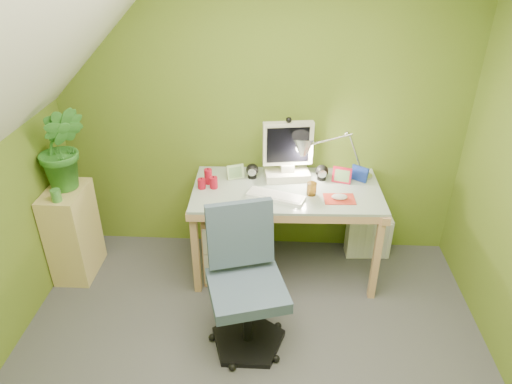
{
  "coord_description": "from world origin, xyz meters",
  "views": [
    {
      "loc": [
        0.15,
        -1.87,
        2.49
      ],
      "look_at": [
        0.0,
        1.0,
        0.85
      ],
      "focal_mm": 33.0,
      "sensor_mm": 36.0,
      "label": 1
    }
  ],
  "objects_px": {
    "desk": "(285,230)",
    "side_ledge": "(73,232)",
    "task_chair": "(247,288)",
    "monitor": "(288,147)",
    "radiator": "(368,236)",
    "potted_plant": "(62,148)",
    "desk_lamp": "(348,144)"
  },
  "relations": [
    {
      "from": "monitor",
      "to": "desk",
      "type": "bearing_deg",
      "value": -98.32
    },
    {
      "from": "task_chair",
      "to": "radiator",
      "type": "bearing_deg",
      "value": 31.44
    },
    {
      "from": "radiator",
      "to": "monitor",
      "type": "bearing_deg",
      "value": -178.98
    },
    {
      "from": "desk_lamp",
      "to": "side_ledge",
      "type": "bearing_deg",
      "value": -178.3
    },
    {
      "from": "desk",
      "to": "potted_plant",
      "type": "bearing_deg",
      "value": -179.06
    },
    {
      "from": "desk",
      "to": "side_ledge",
      "type": "bearing_deg",
      "value": -177.41
    },
    {
      "from": "potted_plant",
      "to": "radiator",
      "type": "relative_size",
      "value": 1.78
    },
    {
      "from": "monitor",
      "to": "potted_plant",
      "type": "relative_size",
      "value": 0.8
    },
    {
      "from": "desk_lamp",
      "to": "task_chair",
      "type": "relative_size",
      "value": 0.6
    },
    {
      "from": "desk",
      "to": "monitor",
      "type": "bearing_deg",
      "value": 88.34
    },
    {
      "from": "side_ledge",
      "to": "potted_plant",
      "type": "height_order",
      "value": "potted_plant"
    },
    {
      "from": "monitor",
      "to": "side_ledge",
      "type": "distance_m",
      "value": 1.81
    },
    {
      "from": "potted_plant",
      "to": "desk",
      "type": "bearing_deg",
      "value": 2.6
    },
    {
      "from": "desk_lamp",
      "to": "radiator",
      "type": "height_order",
      "value": "desk_lamp"
    },
    {
      "from": "monitor",
      "to": "radiator",
      "type": "height_order",
      "value": "monitor"
    },
    {
      "from": "desk_lamp",
      "to": "potted_plant",
      "type": "xyz_separation_m",
      "value": [
        -2.08,
        -0.25,
        0.03
      ]
    },
    {
      "from": "side_ledge",
      "to": "task_chair",
      "type": "xyz_separation_m",
      "value": [
        1.43,
        -0.7,
        0.11
      ]
    },
    {
      "from": "task_chair",
      "to": "desk",
      "type": "bearing_deg",
      "value": 57.14
    },
    {
      "from": "side_ledge",
      "to": "task_chair",
      "type": "distance_m",
      "value": 1.59
    },
    {
      "from": "monitor",
      "to": "potted_plant",
      "type": "bearing_deg",
      "value": -179.47
    },
    {
      "from": "desk_lamp",
      "to": "task_chair",
      "type": "xyz_separation_m",
      "value": [
        -0.69,
        -1.0,
        -0.56
      ]
    },
    {
      "from": "desk",
      "to": "desk_lamp",
      "type": "height_order",
      "value": "desk_lamp"
    },
    {
      "from": "monitor",
      "to": "task_chair",
      "type": "height_order",
      "value": "monitor"
    },
    {
      "from": "monitor",
      "to": "side_ledge",
      "type": "height_order",
      "value": "monitor"
    },
    {
      "from": "monitor",
      "to": "task_chair",
      "type": "bearing_deg",
      "value": -112.02
    },
    {
      "from": "desk_lamp",
      "to": "radiator",
      "type": "bearing_deg",
      "value": 4.39
    },
    {
      "from": "desk",
      "to": "task_chair",
      "type": "xyz_separation_m",
      "value": [
        -0.24,
        -0.82,
        0.11
      ]
    },
    {
      "from": "desk_lamp",
      "to": "side_ledge",
      "type": "height_order",
      "value": "desk_lamp"
    },
    {
      "from": "desk",
      "to": "side_ledge",
      "type": "xyz_separation_m",
      "value": [
        -1.67,
        -0.12,
        0.0
      ]
    },
    {
      "from": "desk_lamp",
      "to": "potted_plant",
      "type": "distance_m",
      "value": 2.1
    },
    {
      "from": "potted_plant",
      "to": "desk_lamp",
      "type": "bearing_deg",
      "value": 6.96
    },
    {
      "from": "desk_lamp",
      "to": "potted_plant",
      "type": "relative_size",
      "value": 0.9
    }
  ]
}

